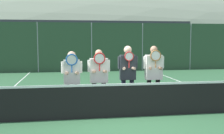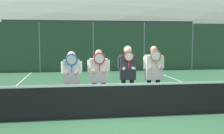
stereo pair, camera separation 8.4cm
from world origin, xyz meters
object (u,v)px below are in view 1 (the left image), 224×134
Objects in this scene: player_center_right at (128,72)px; car_center at (140,55)px; player_leftmost at (72,76)px; player_rightmost at (154,72)px; player_center_left at (99,75)px; car_left_of_center at (72,55)px; car_right_of_center at (199,53)px.

player_center_right is 13.46m from car_center.
player_leftmost is 2.35m from player_rightmost.
player_rightmost is at bearing 0.41° from player_leftmost.
player_center_left reaches higher than car_center.
car_left_of_center is at bearing 88.98° from player_leftmost.
player_center_right is at bearing -123.52° from car_right_of_center.
player_rightmost reaches higher than car_center.
car_right_of_center is (8.56, 12.92, -0.16)m from player_center_right.
player_center_left is at bearing -178.92° from player_rightmost.
player_rightmost is 0.43× the size of car_center.
player_center_left is 0.43× the size of car_right_of_center.
car_left_of_center is (-1.36, 13.04, -0.22)m from player_center_right.
player_center_right is 15.49m from car_right_of_center.
player_center_right is 0.45× the size of car_right_of_center.
player_leftmost is 1.60m from player_center_right.
player_center_left is 16.07m from car_right_of_center.
player_center_right is (1.60, 0.10, 0.07)m from player_leftmost.
player_center_right is at bearing -84.03° from car_left_of_center.
car_right_of_center is (10.15, 13.01, -0.09)m from player_leftmost.
player_rightmost is 15.16m from car_right_of_center.
player_center_right reaches higher than player_rightmost.
player_leftmost is 16.51m from car_right_of_center.
player_center_right is 1.00× the size of player_rightmost.
player_center_right reaches higher than car_center.
car_left_of_center is at bearing 179.31° from car_right_of_center.
car_right_of_center reaches higher than player_center_right.
player_center_left is 0.86m from player_center_right.
player_center_left is (0.75, -0.01, 0.02)m from player_leftmost.
player_center_right reaches higher than player_center_left.
player_rightmost reaches higher than player_center_left.
player_leftmost is at bearing -91.02° from car_left_of_center.
player_center_left is 0.41× the size of car_center.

